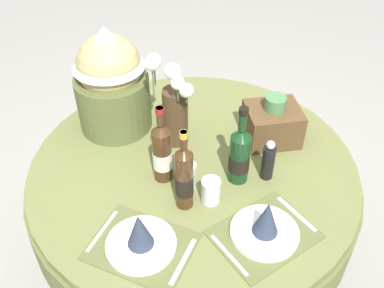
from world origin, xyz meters
name	(u,v)px	position (x,y,z in m)	size (l,w,h in m)	color
ground	(193,267)	(0.00, 0.00, 0.00)	(8.00, 8.00, 0.00)	#9E998E
dining_table	(193,189)	(0.00, 0.00, 0.59)	(1.36, 1.36, 0.74)	olive
place_setting_left	(140,238)	(-0.24, -0.37, 0.78)	(0.43, 0.40, 0.16)	brown
place_setting_right	(265,226)	(0.18, -0.39, 0.78)	(0.42, 0.38, 0.16)	brown
flower_vase	(174,106)	(-0.06, 0.15, 0.93)	(0.17, 0.20, 0.43)	#47331E
wine_bottle_left	(184,178)	(-0.07, -0.21, 0.87)	(0.07, 0.07, 0.35)	#422814
wine_bottle_centre	(162,152)	(-0.13, -0.05, 0.87)	(0.08, 0.08, 0.34)	#422814
wine_bottle_right	(240,155)	(0.16, -0.11, 0.86)	(0.08, 0.08, 0.34)	#143819
tumbler_near_left	(211,191)	(0.03, -0.20, 0.79)	(0.07, 0.07, 0.10)	silver
tumbler_mid	(187,175)	(-0.04, -0.11, 0.79)	(0.07, 0.07, 0.10)	silver
pepper_mill	(268,161)	(0.27, -0.12, 0.82)	(0.05, 0.05, 0.18)	black
gift_tub_back_left	(110,77)	(-0.30, 0.32, 0.99)	(0.32, 0.32, 0.48)	#566033
woven_basket_side_right	(272,123)	(0.36, 0.11, 0.82)	(0.22, 0.19, 0.22)	brown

